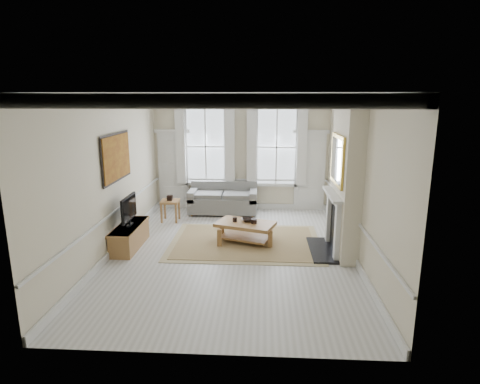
# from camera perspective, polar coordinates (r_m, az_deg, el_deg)

# --- Properties ---
(floor) EXTENTS (7.20, 7.20, 0.00)m
(floor) POSITION_cam_1_polar(r_m,az_deg,el_deg) (8.94, -1.15, -8.58)
(floor) COLOR #B7B5AD
(floor) RESTS_ON ground
(ceiling) EXTENTS (7.20, 7.20, 0.00)m
(ceiling) POSITION_cam_1_polar(r_m,az_deg,el_deg) (8.29, -1.26, 13.77)
(ceiling) COLOR white
(ceiling) RESTS_ON back_wall
(back_wall) EXTENTS (5.20, 0.00, 5.20)m
(back_wall) POSITION_cam_1_polar(r_m,az_deg,el_deg) (11.99, 0.14, 5.54)
(back_wall) COLOR beige
(back_wall) RESTS_ON floor
(left_wall) EXTENTS (0.00, 7.20, 7.20)m
(left_wall) POSITION_cam_1_polar(r_m,az_deg,el_deg) (9.03, -17.89, 2.25)
(left_wall) COLOR beige
(left_wall) RESTS_ON floor
(right_wall) EXTENTS (0.00, 7.20, 7.20)m
(right_wall) POSITION_cam_1_polar(r_m,az_deg,el_deg) (8.65, 16.26, 1.89)
(right_wall) COLOR beige
(right_wall) RESTS_ON floor
(window_left) EXTENTS (1.26, 0.20, 2.20)m
(window_left) POSITION_cam_1_polar(r_m,az_deg,el_deg) (12.02, -4.91, 6.47)
(window_left) COLOR #B2BCC6
(window_left) RESTS_ON back_wall
(window_right) EXTENTS (1.26, 0.20, 2.20)m
(window_right) POSITION_cam_1_polar(r_m,az_deg,el_deg) (11.91, 5.21, 6.39)
(window_right) COLOR #B2BCC6
(window_right) RESTS_ON back_wall
(door_left) EXTENTS (0.90, 0.08, 2.30)m
(door_left) POSITION_cam_1_polar(r_m,az_deg,el_deg) (12.32, -9.44, 2.98)
(door_left) COLOR silver
(door_left) RESTS_ON floor
(door_right) EXTENTS (0.90, 0.08, 2.30)m
(door_right) POSITION_cam_1_polar(r_m,az_deg,el_deg) (12.11, 9.88, 2.77)
(door_right) COLOR silver
(door_right) RESTS_ON floor
(painting) EXTENTS (0.05, 1.66, 1.06)m
(painting) POSITION_cam_1_polar(r_m,az_deg,el_deg) (9.24, -17.16, 4.74)
(painting) COLOR #A26F1B
(painting) RESTS_ON left_wall
(chimney_breast) EXTENTS (0.35, 1.70, 3.38)m
(chimney_breast) POSITION_cam_1_polar(r_m,az_deg,el_deg) (8.80, 14.86, 2.17)
(chimney_breast) COLOR beige
(chimney_breast) RESTS_ON floor
(hearth) EXTENTS (0.55, 1.50, 0.05)m
(hearth) POSITION_cam_1_polar(r_m,az_deg,el_deg) (9.19, 11.61, -8.07)
(hearth) COLOR black
(hearth) RESTS_ON floor
(fireplace) EXTENTS (0.21, 1.45, 1.33)m
(fireplace) POSITION_cam_1_polar(r_m,az_deg,el_deg) (8.99, 13.08, -3.85)
(fireplace) COLOR silver
(fireplace) RESTS_ON floor
(mirror) EXTENTS (0.06, 1.26, 1.06)m
(mirror) POSITION_cam_1_polar(r_m,az_deg,el_deg) (8.70, 13.61, 4.46)
(mirror) COLOR gold
(mirror) RESTS_ON chimney_breast
(sofa) EXTENTS (1.97, 0.96, 0.89)m
(sofa) POSITION_cam_1_polar(r_m,az_deg,el_deg) (11.81, -2.39, -1.19)
(sofa) COLOR slate
(sofa) RESTS_ON floor
(side_table) EXTENTS (0.50, 0.50, 0.59)m
(side_table) POSITION_cam_1_polar(r_m,az_deg,el_deg) (11.14, -9.91, -1.72)
(side_table) COLOR olive
(side_table) RESTS_ON floor
(rug) EXTENTS (3.50, 2.60, 0.02)m
(rug) POSITION_cam_1_polar(r_m,az_deg,el_deg) (9.51, 0.76, -7.12)
(rug) COLOR #9E8651
(rug) RESTS_ON floor
(coffee_table) EXTENTS (1.49, 1.15, 0.49)m
(coffee_table) POSITION_cam_1_polar(r_m,az_deg,el_deg) (9.38, 0.77, -4.83)
(coffee_table) COLOR olive
(coffee_table) RESTS_ON rug
(ceramic_pot_a) EXTENTS (0.10, 0.10, 0.10)m
(ceramic_pot_a) POSITION_cam_1_polar(r_m,az_deg,el_deg) (9.40, -0.74, -3.93)
(ceramic_pot_a) COLOR black
(ceramic_pot_a) RESTS_ON coffee_table
(ceramic_pot_b) EXTENTS (0.14, 0.14, 0.10)m
(ceramic_pot_b) POSITION_cam_1_polar(r_m,az_deg,el_deg) (9.28, 2.00, -4.18)
(ceramic_pot_b) COLOR black
(ceramic_pot_b) RESTS_ON coffee_table
(bowl) EXTENTS (0.34, 0.34, 0.07)m
(bowl) POSITION_cam_1_polar(r_m,az_deg,el_deg) (9.43, 1.10, -3.97)
(bowl) COLOR black
(bowl) RESTS_ON coffee_table
(tv_stand) EXTENTS (0.47, 1.46, 0.52)m
(tv_stand) POSITION_cam_1_polar(r_m,az_deg,el_deg) (9.47, -15.41, -6.10)
(tv_stand) COLOR olive
(tv_stand) RESTS_ON floor
(tv) EXTENTS (0.08, 0.90, 0.68)m
(tv) POSITION_cam_1_polar(r_m,az_deg,el_deg) (9.27, -15.53, -2.28)
(tv) COLOR black
(tv) RESTS_ON tv_stand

